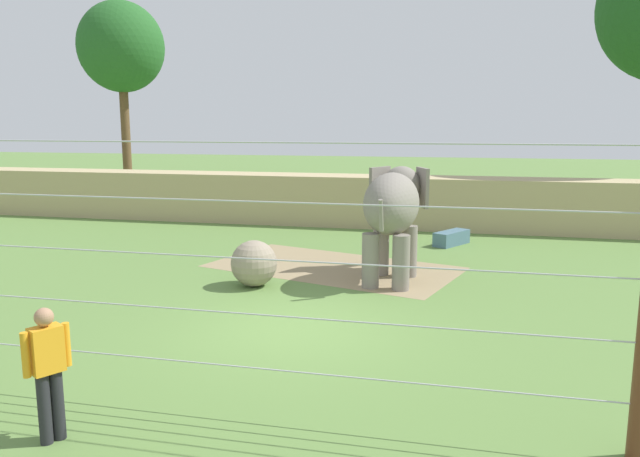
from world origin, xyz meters
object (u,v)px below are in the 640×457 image
(elephant, at_px, (393,207))
(feed_trough, at_px, (451,238))
(enrichment_ball, at_px, (254,263))
(zookeeper, at_px, (48,368))

(elephant, xyz_separation_m, feed_trough, (1.35, 4.70, -1.57))
(enrichment_ball, height_order, zookeeper, zookeeper)
(elephant, bearing_deg, feed_trough, 74.02)
(elephant, height_order, zookeeper, elephant)
(feed_trough, bearing_deg, enrichment_ball, -126.03)
(elephant, height_order, feed_trough, elephant)
(elephant, relative_size, enrichment_ball, 3.34)
(elephant, height_order, enrichment_ball, elephant)
(enrichment_ball, distance_m, feed_trough, 7.56)
(elephant, bearing_deg, zookeeper, -109.68)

